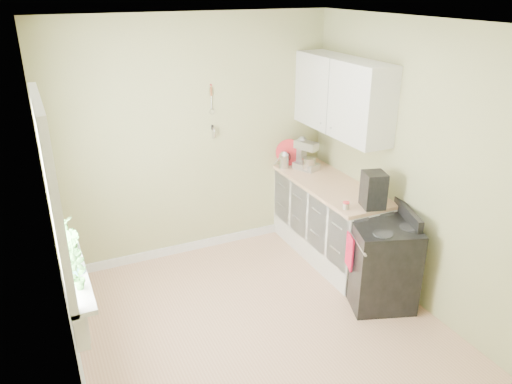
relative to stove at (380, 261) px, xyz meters
name	(u,v)px	position (x,y,z in m)	size (l,w,h in m)	color
floor	(266,336)	(-1.28, -0.05, -0.44)	(3.20, 3.60, 0.02)	tan
ceiling	(268,22)	(-1.28, -0.05, 2.28)	(3.20, 3.60, 0.02)	white
wall_back	(195,140)	(-1.28, 1.76, 0.92)	(3.20, 0.02, 2.70)	tan
wall_left	(55,240)	(-2.89, -0.05, 0.92)	(0.02, 3.60, 2.70)	tan
wall_right	(422,170)	(0.33, -0.05, 0.92)	(0.02, 3.60, 2.70)	tan
base_cabinets	(329,221)	(0.02, 0.95, 0.00)	(0.60, 1.60, 0.87)	white
countertop	(331,185)	(0.01, 0.95, 0.46)	(0.64, 1.60, 0.04)	#E9B88F
upper_cabinets	(342,96)	(0.15, 1.05, 1.42)	(0.35, 1.40, 0.80)	white
window	(51,197)	(-2.86, 0.25, 1.12)	(0.06, 1.14, 1.44)	white
window_sill	(75,274)	(-2.79, 0.25, 0.45)	(0.18, 1.14, 0.04)	white
radiator	(77,314)	(-2.82, 0.20, 0.12)	(0.12, 0.50, 0.35)	white
wall_utensils	(212,120)	(-1.08, 1.73, 1.13)	(0.02, 0.14, 0.58)	#E9B88F
stove	(380,261)	(0.00, 0.00, 0.00)	(0.81, 0.85, 0.97)	black
stand_mixer	(306,156)	(-0.01, 1.48, 0.64)	(0.28, 0.34, 0.37)	#B2B2B7
kettle	(284,159)	(-0.23, 1.62, 0.58)	(0.20, 0.12, 0.21)	silver
coffee_maker	(373,191)	(0.04, 0.25, 0.65)	(0.26, 0.27, 0.36)	black
red_tray	(289,152)	(-0.13, 1.67, 0.64)	(0.32, 0.32, 0.02)	red
jar	(346,205)	(-0.23, 0.32, 0.52)	(0.07, 0.07, 0.07)	tan
plant_a	(77,273)	(-2.78, -0.01, 0.61)	(0.15, 0.10, 0.28)	#37702D
plant_b	(72,250)	(-2.78, 0.34, 0.62)	(0.17, 0.13, 0.30)	#37702D
plant_c	(68,234)	(-2.78, 0.63, 0.62)	(0.17, 0.17, 0.31)	#37702D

